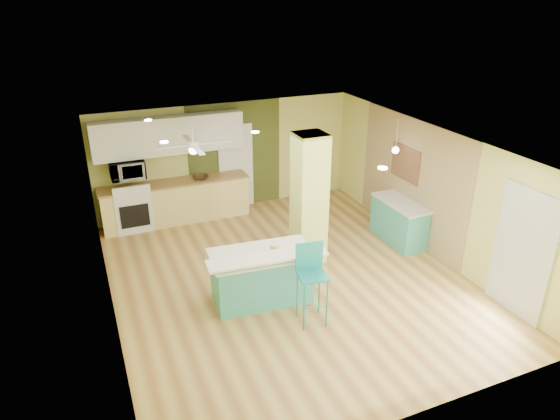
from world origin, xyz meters
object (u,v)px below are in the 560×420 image
Objects in this scene: canister at (274,249)px; peninsula at (262,275)px; bar_stool at (311,271)px; fruit_bowl at (201,177)px; side_counter at (399,221)px.

peninsula is at bearing 163.25° from canister.
bar_stool is 3.96× the size of fruit_bowl.
bar_stool is at bearing -66.65° from canister.
peninsula is 0.53m from canister.
fruit_bowl is at bearing 95.98° from peninsula.
side_counter is at bearing -37.92° from fruit_bowl.
fruit_bowl is at bearing 142.08° from side_counter.
peninsula is 1.43× the size of side_counter.
fruit_bowl reaches higher than side_counter.
peninsula is 1.02m from bar_stool.
canister is (0.20, -0.06, 0.49)m from peninsula.
fruit_bowl is (-3.42, 2.67, 0.55)m from side_counter.
fruit_bowl is (-0.06, 3.58, 0.51)m from peninsula.
side_counter is (3.36, 0.92, -0.03)m from peninsula.
fruit_bowl is 2.05× the size of canister.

